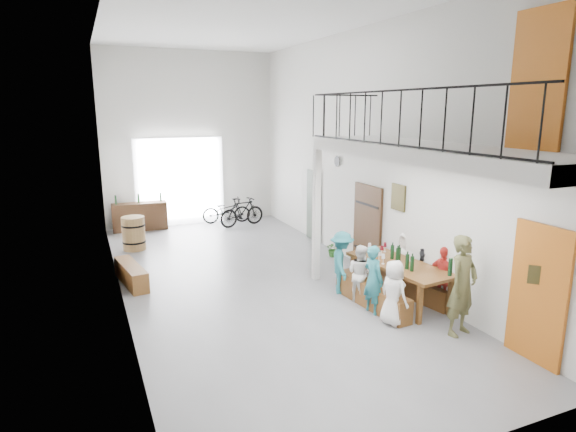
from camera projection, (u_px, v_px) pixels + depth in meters
name	position (u px, v px, depth m)	size (l,w,h in m)	color
floor	(254.00, 280.00, 10.61)	(12.00, 12.00, 0.00)	slate
room_walls	(251.00, 116.00, 9.84)	(12.00, 12.00, 12.00)	silver
gateway_portal	(180.00, 182.00, 15.47)	(2.80, 0.08, 2.80)	white
right_wall_decor	(411.00, 209.00, 9.61)	(0.07, 8.28, 5.07)	#A45313
balcony	(427.00, 155.00, 7.93)	(1.52, 5.62, 4.00)	silver
tasting_table	(399.00, 267.00, 9.30)	(1.16, 2.31, 0.79)	brown
bench_inner	(371.00, 295.00, 9.16)	(0.32, 1.97, 0.45)	brown
bench_wall	(412.00, 288.00, 9.59)	(0.23, 1.76, 0.41)	brown
tableware	(394.00, 254.00, 9.37)	(0.66, 1.38, 0.35)	black
side_bench	(131.00, 274.00, 10.36)	(0.34, 1.55, 0.44)	brown
oak_barrel	(134.00, 233.00, 12.84)	(0.61, 0.61, 0.90)	brown
serving_counter	(140.00, 217.00, 14.90)	(1.63, 0.45, 0.86)	#341E0E
counter_bottles	(138.00, 198.00, 14.81)	(1.39, 0.09, 0.28)	black
guest_left_a	(393.00, 293.00, 8.35)	(0.57, 0.37, 1.17)	white
guest_left_b	(373.00, 279.00, 8.82)	(0.47, 0.31, 1.29)	#226B73
guest_left_c	(360.00, 273.00, 9.34)	(0.56, 0.43, 1.15)	white
guest_left_d	(342.00, 262.00, 9.78)	(0.83, 0.48, 1.29)	#226B73
guest_right_a	(443.00, 278.00, 9.00)	(0.71, 0.30, 1.22)	red
guest_right_b	(424.00, 272.00, 9.60)	(0.97, 0.31, 1.04)	black
guest_right_c	(405.00, 259.00, 10.16)	(0.58, 0.38, 1.19)	white
host_standing	(462.00, 286.00, 7.93)	(0.62, 0.41, 1.71)	brown
potted_plant	(333.00, 249.00, 12.27)	(0.36, 0.31, 0.40)	#184D19
bicycle_near	(226.00, 210.00, 15.87)	(0.55, 1.57, 0.83)	black
bicycle_far	(242.00, 212.00, 15.40)	(0.44, 1.56, 0.94)	black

